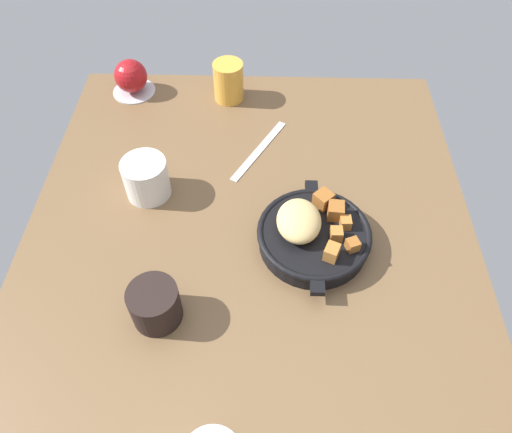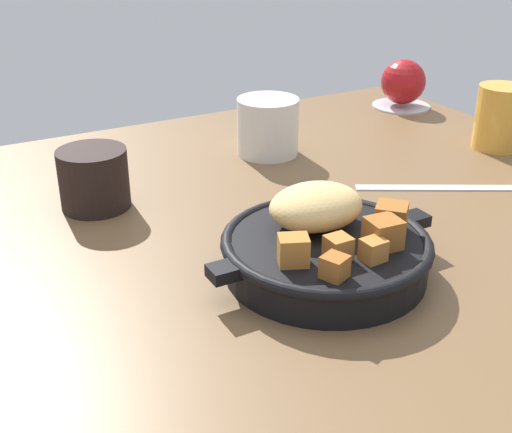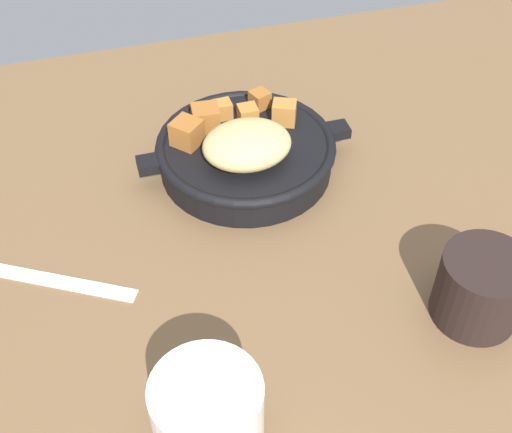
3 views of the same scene
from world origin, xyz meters
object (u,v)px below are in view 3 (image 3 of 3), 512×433
Objects in this scene: ceramic_mug_white at (208,416)px; coffee_mug_dark at (480,288)px; cast_iron_skillet at (245,150)px; butter_knife at (37,277)px.

coffee_mug_dark is (-27.01, -5.96, -0.46)cm from ceramic_mug_white.
ceramic_mug_white is at bearing 12.44° from coffee_mug_dark.
cast_iron_skillet is 3.03× the size of coffee_mug_dark.
ceramic_mug_white is 27.66cm from coffee_mug_dark.
coffee_mug_dark is (-15.33, 25.84, 0.69)cm from cast_iron_skillet.
cast_iron_skillet is 1.19× the size of butter_knife.
ceramic_mug_white is at bearing 149.57° from butter_knife.
butter_knife is at bearing -59.68° from ceramic_mug_white.
butter_knife is 2.39× the size of ceramic_mug_white.
butter_knife is 2.56× the size of coffee_mug_dark.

